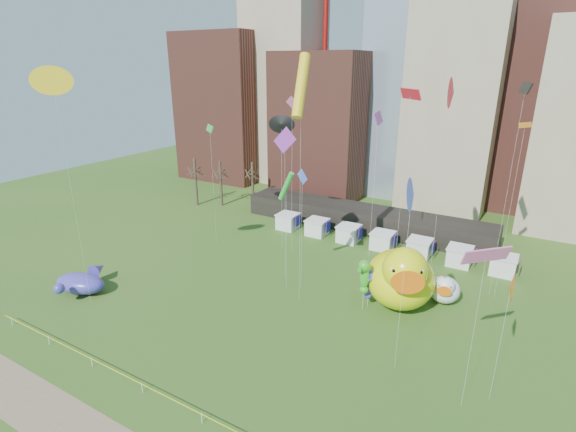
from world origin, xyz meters
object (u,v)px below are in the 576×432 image
Objects in this scene: whale_inflatable at (82,282)px; big_duck at (401,277)px; seahorse_green at (364,274)px; small_duck at (444,289)px; seahorse_purple at (369,282)px.

big_duck is at bearing 10.73° from whale_inflatable.
seahorse_green is (-2.97, -2.70, 0.73)m from big_duck.
small_duck is at bearing 12.54° from whale_inflatable.
whale_inflatable is (-28.56, -12.93, -1.75)m from seahorse_purple.
whale_inflatable is (-35.20, -17.97, -0.40)m from small_duck.
seahorse_green is at bearing 8.54° from whale_inflatable.
big_duck is 34.69m from whale_inflatable.
small_duck is 8.44m from seahorse_purple.
whale_inflatable is (-31.32, -14.76, -2.25)m from big_duck.
seahorse_purple is at bearing -168.98° from big_duck.
big_duck is 5.37m from small_duck.
seahorse_green is 30.96m from whale_inflatable.
small_duck is 0.82× the size of seahorse_green.
whale_inflatable is at bearing -177.28° from big_duck.
big_duck is 2.50× the size of seahorse_purple.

